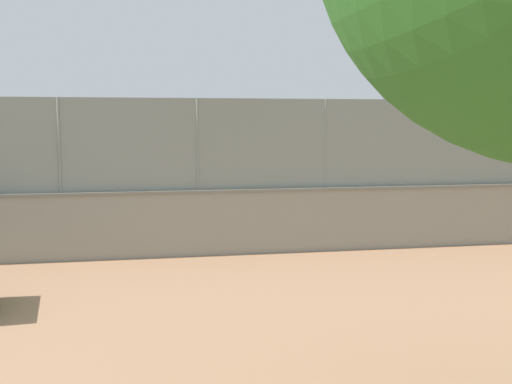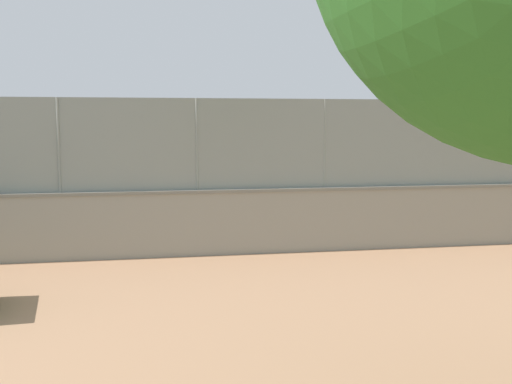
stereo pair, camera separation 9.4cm
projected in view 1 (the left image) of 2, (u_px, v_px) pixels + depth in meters
ground_plane at (249, 195)px, 30.11m from camera, size 260.00×260.00×0.00m
perimeter_wall at (262, 220)px, 16.79m from camera, size 23.90×0.53×1.68m
fence_panel_on_wall at (263, 144)px, 16.57m from camera, size 23.49×0.15×2.30m
player_crossing_court at (195, 207)px, 18.58m from camera, size 0.75×1.27×1.62m
player_foreground_swinging at (305, 191)px, 23.35m from camera, size 0.93×0.72×1.55m
sports_ball at (213, 244)px, 17.48m from camera, size 0.22×0.22×0.22m
courtside_bench at (392, 221)px, 19.10m from camera, size 1.60×0.39×0.87m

